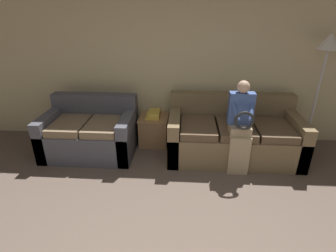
% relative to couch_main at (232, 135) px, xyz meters
% --- Properties ---
extents(wall_back, '(7.79, 0.06, 2.55)m').
position_rel_couch_main_xyz_m(wall_back, '(-0.80, 0.59, 0.96)').
color(wall_back, '#C6B789').
rests_on(wall_back, ground_plane).
extents(couch_main, '(1.93, 0.98, 0.87)m').
position_rel_couch_main_xyz_m(couch_main, '(0.00, 0.00, 0.00)').
color(couch_main, brown).
rests_on(couch_main, ground_plane).
extents(couch_side, '(1.35, 0.91, 0.84)m').
position_rel_couch_main_xyz_m(couch_side, '(-2.19, -0.06, -0.01)').
color(couch_side, '#4C4C56').
rests_on(couch_side, ground_plane).
extents(child_left_seated, '(0.33, 0.37, 1.25)m').
position_rel_couch_main_xyz_m(child_left_seated, '(0.00, -0.41, 0.36)').
color(child_left_seated, tan).
rests_on(child_left_seated, ground_plane).
extents(side_shelf, '(0.47, 0.51, 0.47)m').
position_rel_couch_main_xyz_m(side_shelf, '(-1.24, 0.28, -0.07)').
color(side_shelf, olive).
rests_on(side_shelf, ground_plane).
extents(book_stack, '(0.22, 0.32, 0.10)m').
position_rel_couch_main_xyz_m(book_stack, '(-1.24, 0.27, 0.20)').
color(book_stack, gold).
rests_on(book_stack, side_shelf).
extents(floor_lamp, '(0.32, 0.32, 1.78)m').
position_rel_couch_main_xyz_m(floor_lamp, '(1.22, 0.25, 1.20)').
color(floor_lamp, '#2D2B28').
rests_on(floor_lamp, ground_plane).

